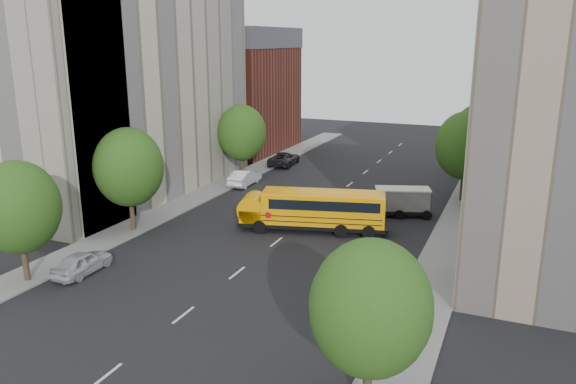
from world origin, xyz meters
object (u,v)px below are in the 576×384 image
Objects in this scene: street_tree_1 at (129,167)px; parked_car_0 at (82,262)px; school_bus at (312,208)px; parked_car_2 at (284,159)px; parked_car_3 at (373,311)px; street_tree_0 at (18,207)px; street_tree_4 at (466,146)px; street_tree_2 at (242,133)px; street_tree_3 at (370,308)px; street_tree_5 at (477,130)px; safari_truck at (397,201)px; parked_car_1 at (245,177)px.

parked_car_0 is (2.20, -7.76, -4.23)m from street_tree_1.
parked_car_2 is (-11.03, 20.30, -0.99)m from school_bus.
street_tree_0 is at bearing -176.19° from parked_car_3.
street_tree_4 reaches higher than parked_car_0.
parked_car_0 is at bearing -85.12° from street_tree_2.
street_tree_3 is at bearing -90.00° from street_tree_4.
street_tree_1 is 21.98m from parked_car_3.
street_tree_5 reaches higher than parked_car_3.
street_tree_4 is (22.00, 0.00, 0.25)m from street_tree_2.
street_tree_2 is 1.66× the size of parked_car_3.
school_bus is at bearing -148.36° from safari_truck.
parked_car_2 is at bearing 159.58° from street_tree_4.
parked_car_2 is (1.40, 7.67, -4.06)m from street_tree_2.
street_tree_4 is at bearing 90.00° from street_tree_3.
street_tree_0 is 35.90m from parked_car_2.
street_tree_4 is at bearing -90.00° from street_tree_5.
street_tree_1 is 28.43m from street_tree_4.
safari_truck is 1.25× the size of parked_car_3.
school_bus is 2.47× the size of parked_car_3.
street_tree_1 is 0.69× the size of school_bus.
parked_car_0 is at bearing 89.93° from parked_car_1.
street_tree_5 is 0.66× the size of school_bus.
parked_car_0 reaches higher than parked_car_3.
school_bus is (12.43, 5.37, -3.19)m from street_tree_1.
street_tree_5 is (-0.00, 12.00, -0.37)m from street_tree_4.
street_tree_3 is 0.62× the size of school_bus.
school_bus is 1.98× the size of safari_truck.
street_tree_0 is 45.65m from street_tree_5.
street_tree_4 is at bearing 154.42° from parked_car_2.
safari_truck is 16.67m from parked_car_1.
street_tree_5 reaches higher than street_tree_3.
street_tree_2 is 1.62× the size of parked_car_1.
street_tree_3 is (22.00, -14.00, -0.50)m from street_tree_1.
street_tree_4 is (22.00, 28.00, 0.43)m from street_tree_0.
street_tree_0 is 0.65× the size of school_bus.
street_tree_4 is 1.40× the size of safari_truck.
safari_truck is (17.55, 11.60, -3.71)m from street_tree_1.
street_tree_3 is at bearing -32.47° from street_tree_1.
safari_truck is at bearing 33.47° from street_tree_1.
street_tree_2 is 38.83m from street_tree_3.
parked_car_0 is 33.43m from parked_car_2.
street_tree_4 is 1.70× the size of parked_car_1.
street_tree_5 is (22.00, 40.00, 0.06)m from street_tree_0.
street_tree_4 reaches higher than street_tree_2.
parked_car_1 reaches higher than parked_car_3.
street_tree_3 is 26.18m from safari_truck.
parked_car_3 is at bearing 102.66° from street_tree_3.
street_tree_1 reaches higher than parked_car_3.
street_tree_5 is at bearing 53.75° from street_tree_1.
street_tree_4 is at bearing 0.00° from street_tree_2.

